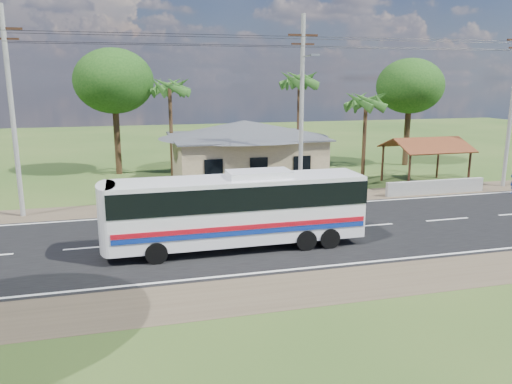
{
  "coord_description": "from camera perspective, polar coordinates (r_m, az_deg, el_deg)",
  "views": [
    {
      "loc": [
        -7.25,
        -22.14,
        7.35
      ],
      "look_at": [
        -1.26,
        1.0,
        1.88
      ],
      "focal_mm": 35.0,
      "sensor_mm": 36.0,
      "label": 1
    }
  ],
  "objects": [
    {
      "name": "palm_mid",
      "position": [
        39.91,
        4.99,
        12.55
      ],
      "size": [
        2.8,
        2.8,
        8.2
      ],
      "color": "#47301E",
      "rests_on": "ground"
    },
    {
      "name": "tree_behind_shed",
      "position": [
        44.68,
        17.19,
        11.46
      ],
      "size": [
        5.6,
        5.6,
        9.02
      ],
      "color": "#47301E",
      "rests_on": "ground"
    },
    {
      "name": "utility_poles",
      "position": [
        30.34,
        4.65,
        9.84
      ],
      "size": [
        32.8,
        2.22,
        11.0
      ],
      "color": "#9E9E99",
      "rests_on": "ground"
    },
    {
      "name": "road",
      "position": [
        24.43,
        3.46,
        -4.63
      ],
      "size": [
        120.0,
        16.0,
        0.03
      ],
      "color": "black",
      "rests_on": "ground"
    },
    {
      "name": "palm_near",
      "position": [
        37.17,
        12.47,
        10.05
      ],
      "size": [
        2.8,
        2.8,
        6.7
      ],
      "color": "#47301E",
      "rests_on": "ground"
    },
    {
      "name": "ground",
      "position": [
        24.43,
        3.46,
        -4.65
      ],
      "size": [
        120.0,
        120.0,
        0.0
      ],
      "primitive_type": "plane",
      "color": "#294819",
      "rests_on": "ground"
    },
    {
      "name": "waiting_shed",
      "position": [
        37.02,
        18.86,
        5.01
      ],
      "size": [
        5.2,
        4.48,
        3.35
      ],
      "color": "#382214",
      "rests_on": "ground"
    },
    {
      "name": "coach_bus",
      "position": [
        21.72,
        -1.97,
        -1.48
      ],
      "size": [
        11.08,
        2.45,
        3.44
      ],
      "rotation": [
        0.0,
        0.0,
        0.0
      ],
      "color": "silver",
      "rests_on": "ground"
    },
    {
      "name": "motorcycle",
      "position": [
        32.46,
        6.87,
        0.6
      ],
      "size": [
        2.02,
        1.11,
        1.01
      ],
      "primitive_type": "imported",
      "rotation": [
        0.0,
        0.0,
        1.33
      ],
      "color": "black",
      "rests_on": "ground"
    },
    {
      "name": "tree_behind_house",
      "position": [
        40.15,
        -15.95,
        12.06
      ],
      "size": [
        6.0,
        6.0,
        9.61
      ],
      "color": "#47301E",
      "rests_on": "ground"
    },
    {
      "name": "palm_far",
      "position": [
        38.29,
        -9.86,
        11.68
      ],
      "size": [
        2.8,
        2.8,
        7.7
      ],
      "color": "#47301E",
      "rests_on": "ground"
    },
    {
      "name": "house",
      "position": [
        36.4,
        -1.3,
        5.44
      ],
      "size": [
        12.4,
        10.0,
        5.0
      ],
      "color": "tan",
      "rests_on": "ground"
    },
    {
      "name": "concrete_barrier",
      "position": [
        34.47,
        19.81,
        0.55
      ],
      "size": [
        7.0,
        0.3,
        0.9
      ],
      "primitive_type": "cube",
      "color": "#9E9E99",
      "rests_on": "ground"
    }
  ]
}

